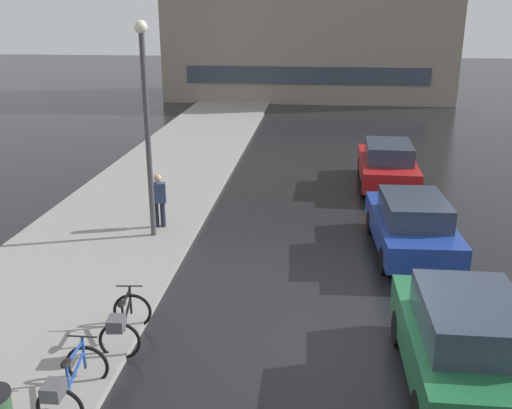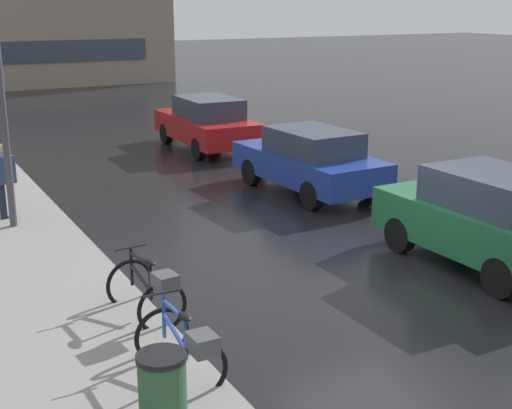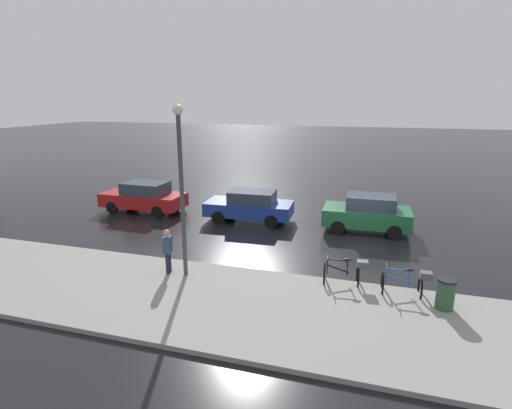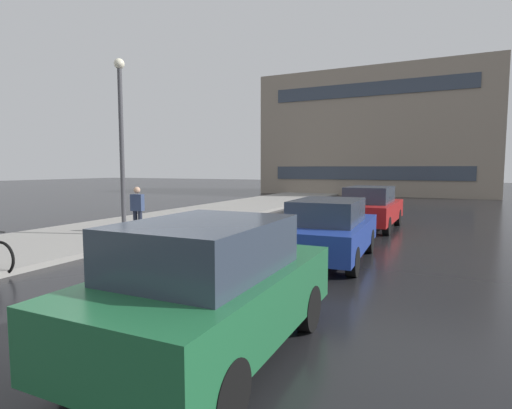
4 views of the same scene
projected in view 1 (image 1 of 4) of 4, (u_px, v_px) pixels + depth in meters
The scene contains 10 objects.
ground_plane at pixel (330, 364), 10.02m from camera, with size 140.00×140.00×0.00m, color black.
sidewalk_kerb at pixel (155, 185), 20.03m from camera, with size 4.80×60.00×0.14m, color gray.
bicycle_nearest at pixel (70, 385), 8.68m from camera, with size 0.76×1.41×0.98m.
bicycle_second at pixel (124, 324), 10.36m from camera, with size 0.86×1.41×0.97m.
car_green at pixel (466, 342), 9.15m from camera, with size 1.92×3.83×1.67m.
car_blue at pixel (412, 224), 14.38m from camera, with size 1.99×4.25×1.53m.
car_red at pixel (387, 164), 19.87m from camera, with size 1.95×4.40×1.60m.
pedestrian at pixel (159, 200), 15.75m from camera, with size 0.44×0.33×1.66m.
streetlamp at pixel (146, 115), 14.37m from camera, with size 0.32×0.32×5.68m.
building_facade_main at pixel (309, 20), 39.69m from camera, with size 19.22×8.38×10.53m.
Camera 1 is at (-0.36, -8.67, 5.90)m, focal length 40.00 mm.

